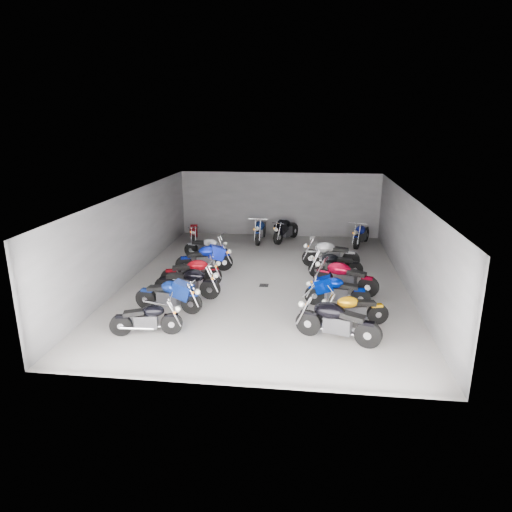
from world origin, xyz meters
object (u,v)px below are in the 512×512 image
Objects in this scene: motorcycle_right_e at (335,265)px; motorcycle_back_a at (195,232)px; motorcycle_right_f at (330,254)px; motorcycle_back_c at (260,230)px; motorcycle_left_f at (207,248)px; motorcycle_back_d at (286,230)px; motorcycle_left_e at (205,259)px; motorcycle_right_d at (345,277)px; drain_grate at (264,285)px; motorcycle_right_c at (337,291)px; motorcycle_right_a at (337,321)px; motorcycle_right_b at (354,309)px; motorcycle_left_c at (188,282)px; motorcycle_left_a at (147,319)px; motorcycle_back_f at (361,234)px; motorcycle_left_b at (169,295)px; motorcycle_left_d at (192,272)px.

motorcycle_back_a is at bearing 49.10° from motorcycle_right_e.
motorcycle_right_f is 0.98× the size of motorcycle_back_c.
motorcycle_back_d is (3.18, 3.37, 0.06)m from motorcycle_left_f.
motorcycle_back_d is (1.23, 0.20, -0.01)m from motorcycle_back_c.
motorcycle_left_e is 1.04× the size of motorcycle_right_e.
motorcycle_right_d reaches higher than motorcycle_left_f.
drain_grate is 0.15× the size of motorcycle_right_c.
motorcycle_right_c is 1.01× the size of motorcycle_right_e.
motorcycle_right_a is 1.19m from motorcycle_right_b.
motorcycle_back_c is at bearing 170.86° from motorcycle_left_c.
motorcycle_back_f is at bearing 135.45° from motorcycle_left_a.
motorcycle_left_f and motorcycle_right_e have the same top height.
motorcycle_back_d reaches higher than motorcycle_right_c.
motorcycle_back_f is at bearing -8.01° from motorcycle_right_c.
drain_grate is 3.78m from motorcycle_left_b.
motorcycle_back_f is at bearing -22.86° from motorcycle_right_e.
motorcycle_right_b is at bearing 129.46° from motorcycle_back_d.
motorcycle_back_f is (1.58, 3.53, -0.01)m from motorcycle_right_f.
motorcycle_right_e is (-0.34, 4.16, 0.01)m from motorcycle_right_b.
motorcycle_left_a is at bearing 111.90° from motorcycle_right_a.
motorcycle_left_f is 6.95m from motorcycle_right_c.
drain_grate is 2.61m from motorcycle_left_d.
motorcycle_right_a is 3.69m from motorcycle_right_d.
motorcycle_left_f is 3.06m from motorcycle_back_a.
motorcycle_left_e is 1.03× the size of motorcycle_right_c.
motorcycle_left_f is (-0.23, 3.35, -0.03)m from motorcycle_left_d.
motorcycle_right_e reaches higher than motorcycle_right_b.
motorcycle_left_f is at bearing -172.60° from motorcycle_left_c.
motorcycle_left_f is (-2.76, 2.97, 0.49)m from drain_grate.
motorcycle_left_f reaches higher than motorcycle_back_a.
motorcycle_right_f is (5.20, 6.68, 0.08)m from motorcycle_left_a.
motorcycle_right_f is at bearing 86.68° from motorcycle_back_f.
motorcycle_right_b is at bearing 76.72° from motorcycle_left_c.
motorcycle_left_b is 7.16m from motorcycle_right_f.
motorcycle_right_d is 0.95× the size of motorcycle_right_f.
motorcycle_left_e is 1.06× the size of motorcycle_left_f.
motorcycle_right_d reaches higher than motorcycle_right_c.
motorcycle_right_b is (2.89, -2.95, 0.48)m from drain_grate.
motorcycle_back_a is (-6.36, 9.78, -0.12)m from motorcycle_right_a.
motorcycle_back_f is at bearing 119.74° from motorcycle_left_d.
motorcycle_right_b is at bearing -172.52° from motorcycle_right_f.
motorcycle_back_c is at bearing 28.24° from motorcycle_right_e.
motorcycle_right_b is 0.96× the size of motorcycle_right_c.
motorcycle_left_b is at bearing 164.73° from motorcycle_left_a.
motorcycle_left_c reaches higher than motorcycle_left_b.
motorcycle_left_d is 0.98× the size of motorcycle_right_d.
motorcycle_left_d is at bearing 93.62° from motorcycle_back_a.
motorcycle_left_c is 8.28m from motorcycle_back_d.
motorcycle_left_f is (-0.09, 5.60, -0.03)m from motorcycle_left_b.
motorcycle_left_d is 1.04× the size of motorcycle_right_e.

